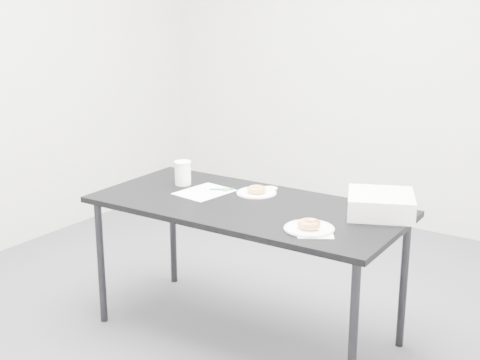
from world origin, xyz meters
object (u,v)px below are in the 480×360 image
Objects in this scene: coffee_cup at (183,173)px; bakery_box at (381,204)px; donut_far at (256,190)px; plate_near at (309,229)px; plate_far at (256,193)px; table at (247,214)px; pen at (222,189)px; scorecard at (204,192)px; donut_near at (309,224)px.

bakery_box is (1.14, 0.13, -0.02)m from coffee_cup.
coffee_cup reaches higher than donut_far.
plate_far is (-0.51, 0.35, -0.00)m from plate_near.
pen is at bearing 152.36° from table.
pen is 0.43× the size of bakery_box.
donut_far reaches higher than plate_far.
bakery_box is at bearing 64.99° from plate_near.
bakery_box is (0.95, 0.19, 0.05)m from scorecard.
donut_near is (0.00, 0.00, 0.02)m from plate_near.
donut_far is at bearing 145.78° from donut_near.
plate_near is at bearing -21.47° from table.
donut_far reaches higher than pen.
bakery_box reaches higher than pen.
scorecard is 0.10m from pen.
pen is 0.20m from donut_far.
bakery_box reaches higher than donut_far.
pen is at bearing 162.61° from bakery_box.
donut_far is (0.25, 0.14, 0.02)m from scorecard.
plate_near is 1.00m from coffee_cup.
donut_near is 0.62m from plate_far.
pen is at bearing -163.37° from donut_far.
coffee_cup is 1.15m from bakery_box.
plate_near is at bearing -34.22° from plate_far.
scorecard is 2.86× the size of donut_far.
table is 7.02× the size of plate_near.
plate_near is 2.13× the size of donut_near.
donut_near reaches higher than pen.
plate_far is at bearing 10.93° from coffee_cup.
donut_near reaches higher than scorecard.
scorecard is at bearing -161.28° from pen.
donut_near reaches higher than plate_far.
coffee_cup is (-0.96, 0.26, 0.06)m from plate_near.
plate_near is (0.76, -0.21, 0.01)m from scorecard.
table is 12.14× the size of pen.
plate_far is at bearing 36.31° from scorecard.
plate_near is at bearing -58.12° from pen.
bakery_box is (0.18, 0.40, 0.05)m from plate_near.
coffee_cup is at bearing -169.07° from plate_far.
coffee_cup reaches higher than bakery_box.
plate_near is 2.30× the size of donut_far.
donut_near is at bearing -8.07° from scorecard.
pen is 0.76m from plate_near.
plate_near reaches higher than scorecard.
plate_near is (0.46, -0.17, 0.06)m from table.
coffee_cup is (-0.96, 0.26, 0.04)m from donut_near.
pen is 0.76m from donut_near.
plate_near is 1.71× the size of coffee_cup.
bakery_box is (0.70, 0.05, 0.03)m from donut_far.
bakery_box reaches higher than scorecard.
donut_far is at bearing 106.03° from table.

